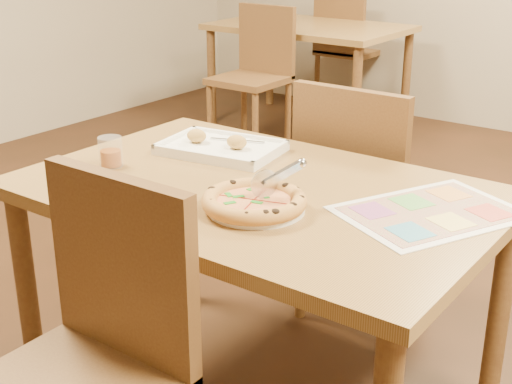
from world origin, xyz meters
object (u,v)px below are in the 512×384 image
Objects in this scene: dining_table at (257,215)px; bg_table at (309,37)px; appetizer_tray at (220,148)px; glass_tumbler at (111,153)px; bg_chair_far at (344,38)px; bg_chair_near at (258,60)px; pizza at (254,201)px; plate at (256,208)px; menu at (431,212)px; pizza_cutter at (277,177)px; chair_near at (95,330)px; chair_far at (360,179)px.

dining_table is 1.00× the size of bg_table.
glass_tumbler reaches higher than appetizer_tray.
bg_chair_far reaches higher than bg_table.
bg_chair_near is 1.77× the size of pizza.
appetizer_tray is (-0.37, 0.32, 0.01)m from plate.
bg_chair_far is 3.81m from menu.
plate is at bearing -2.66° from glass_tumbler.
plate is at bearing 178.67° from pizza_cutter.
dining_table is 3.67m from bg_chair_far.
chair_near is 4.22m from bg_chair_far.
chair_near is at bearing -90.00° from dining_table.
bg_table is at bearing 119.94° from pizza.
bg_chair_near is 1.19× the size of appetizer_tray.
dining_table is at bearing 82.64° from pizza_cutter.
bg_chair_far is (-1.60, 2.70, 0.00)m from chair_far.
bg_chair_near is at bearing 116.35° from glass_tumbler.
bg_table is at bearing 115.19° from chair_near.
bg_chair_far is at bearing 108.54° from glass_tumbler.
menu is (0.46, -0.50, 0.16)m from chair_far.
chair_near is 1.00× the size of chair_far.
bg_table is 0.61m from bg_chair_near.
chair_near is at bearing -166.28° from pizza_cutter.
chair_near is 0.58m from pizza_cutter.
dining_table is 2.77× the size of chair_far.
bg_table is 3.37m from pizza_cutter.
appetizer_tray is at bearing 112.99° from bg_chair_far.
menu is at bearing 12.72° from dining_table.
bg_chair_near reaches higher than plate.
chair_near reaches higher than plate.
chair_near is 3.22m from bg_chair_near.
chair_near is 1.77× the size of pizza.
bg_chair_near is 5.30× the size of glass_tumbler.
pizza_cutter is at bearing 62.06° from pizza.
chair_far is 0.77m from plate.
bg_table is 4.89× the size of pizza.
chair_far is at bearing -53.95° from bg_table.
bg_chair_near is at bearing 126.05° from dining_table.
pizza_cutter is 0.39m from menu.
chair_far is at bearing 57.62° from glass_tumbler.
menu is at bearing 34.51° from pizza.
pizza is (1.70, -2.34, 0.18)m from bg_chair_near.
chair_near reaches higher than appetizer_tray.
glass_tumbler is (-0.55, 0.03, 0.01)m from pizza.
bg_chair_near is 2.59m from glass_tumbler.
bg_chair_near is 1.91× the size of plate.
bg_chair_near is 2.94m from menu.
appetizer_tray is at bearing 109.40° from chair_near.
plate is (0.10, -0.14, 0.09)m from dining_table.
bg_chair_near is 2.88m from pizza_cutter.
dining_table is 9.62× the size of pizza_cutter.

